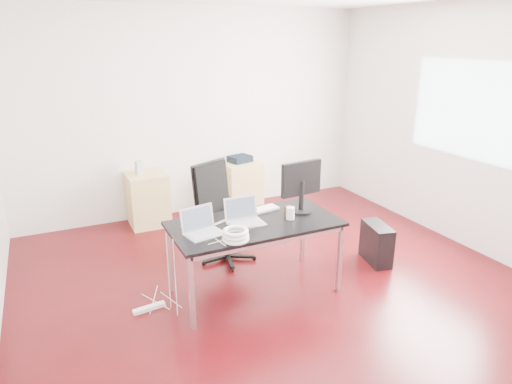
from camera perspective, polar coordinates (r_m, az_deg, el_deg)
name	(u,v)px	position (r m, az deg, el deg)	size (l,w,h in m)	color
room_shell	(285,151)	(4.18, 3.67, 5.09)	(5.00, 5.00, 5.00)	#39060A
desk	(255,227)	(4.34, -0.16, -4.46)	(1.60, 0.80, 0.73)	black
office_chair	(221,207)	(5.06, -4.40, -1.94)	(0.63, 0.65, 1.08)	black
filing_cabinet_left	(148,199)	(6.23, -13.36, -0.89)	(0.50, 0.50, 0.70)	tan
filing_cabinet_right	(241,186)	(6.62, -1.85, 0.76)	(0.50, 0.50, 0.70)	tan
pc_tower	(376,243)	(5.27, 14.82, -6.22)	(0.20, 0.45, 0.44)	black
wastebasket	(226,206)	(6.44, -3.83, -1.75)	(0.24, 0.24, 0.28)	black
power_strip	(149,308)	(4.46, -13.22, -13.93)	(0.30, 0.06, 0.04)	white
laptop_left	(202,228)	(4.08, -6.76, -4.49)	(0.38, 0.32, 0.23)	silver
laptop_right	(244,217)	(4.29, -1.47, -3.19)	(0.33, 0.26, 0.23)	silver
monitor	(301,184)	(4.54, 5.67, 1.03)	(0.45, 0.26, 0.51)	black
keyboard	(258,211)	(4.58, 0.28, -2.33)	(0.44, 0.14, 0.02)	white
cup_white	(290,213)	(4.39, 4.31, -2.66)	(0.08, 0.08, 0.12)	white
cup_brown	(288,210)	(4.49, 4.05, -2.31)	(0.08, 0.08, 0.10)	#4F221B
cable_coil	(236,235)	(3.92, -2.56, -5.41)	(0.24, 0.24, 0.11)	white
power_adapter	(244,235)	(4.01, -1.53, -5.46)	(0.07, 0.07, 0.03)	white
speaker	(139,168)	(6.12, -14.40, 2.98)	(0.09, 0.08, 0.18)	#9E9E9E
navy_garment	(240,159)	(6.55, -2.03, 4.17)	(0.30, 0.24, 0.09)	black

